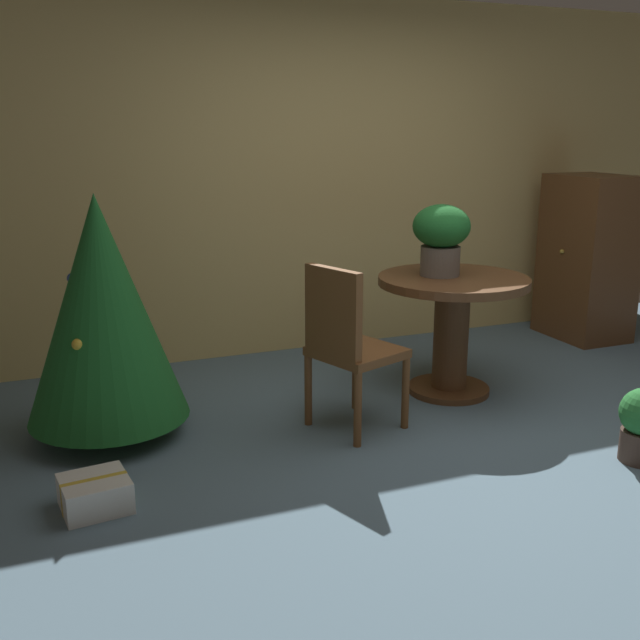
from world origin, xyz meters
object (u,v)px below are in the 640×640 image
round_dining_table (452,314)px  gift_box_cream (95,494)px  flower_vase (441,234)px  wooden_cabinet (588,258)px  holiday_tree (102,309)px  wooden_chair_left (347,341)px

round_dining_table → gift_box_cream: bearing=-162.7°
round_dining_table → gift_box_cream: (-2.29, -0.71, -0.45)m
flower_vase → gift_box_cream: flower_vase is taller
wooden_cabinet → flower_vase: bearing=-159.5°
flower_vase → holiday_tree: holiday_tree is taller
round_dining_table → gift_box_cream: round_dining_table is taller
gift_box_cream → holiday_tree: bearing=78.8°
wooden_chair_left → gift_box_cream: (-1.42, -0.40, -0.45)m
holiday_tree → gift_box_cream: size_ratio=4.17×
holiday_tree → wooden_chair_left: bearing=-18.6°
wooden_chair_left → gift_box_cream: size_ratio=2.94×
round_dining_table → wooden_cabinet: 1.87m
wooden_chair_left → holiday_tree: 1.34m
flower_vase → round_dining_table: bearing=-50.2°
round_dining_table → wooden_chair_left: wooden_chair_left is taller
holiday_tree → round_dining_table: bearing=-2.8°
round_dining_table → gift_box_cream: 2.44m
flower_vase → wooden_cabinet: bearing=20.5°
wooden_cabinet → holiday_tree: bearing=-170.7°
wooden_cabinet → wooden_chair_left: bearing=-157.8°
round_dining_table → flower_vase: (-0.06, 0.07, 0.50)m
wooden_chair_left → holiday_tree: size_ratio=0.71×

